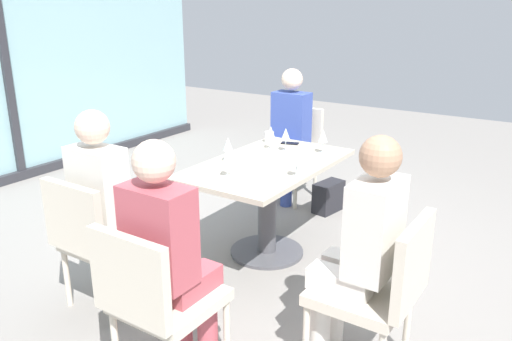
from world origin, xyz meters
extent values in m
plane|color=gray|center=(0.00, 0.00, 0.00)|extent=(12.00, 12.00, 0.00)
cube|color=#8EB7BC|center=(0.00, 3.20, 1.35)|extent=(5.53, 0.03, 2.70)
cube|color=#2D2D33|center=(0.00, 3.17, 1.35)|extent=(0.08, 0.06, 2.70)
cube|color=#2D2D33|center=(0.00, 3.17, 0.05)|extent=(5.53, 0.10, 0.10)
cube|color=#BCB29E|center=(0.00, 0.00, 0.71)|extent=(1.34, 0.79, 0.04)
cylinder|color=#4C4C51|center=(0.00, 0.00, 0.35)|extent=(0.14, 0.14, 0.69)
cylinder|color=#4C4C51|center=(0.00, 0.00, 0.01)|extent=(0.56, 0.56, 0.02)
cube|color=beige|center=(1.10, 0.46, 0.42)|extent=(0.46, 0.46, 0.06)
cube|color=beige|center=(1.35, 0.46, 0.66)|extent=(0.05, 0.46, 0.42)
cylinder|color=beige|center=(0.90, 0.66, 0.20)|extent=(0.04, 0.04, 0.39)
cylinder|color=beige|center=(0.90, 0.26, 0.20)|extent=(0.04, 0.04, 0.39)
cylinder|color=beige|center=(1.30, 0.66, 0.20)|extent=(0.04, 0.04, 0.39)
cylinder|color=beige|center=(1.30, 0.26, 0.20)|extent=(0.04, 0.04, 0.39)
cube|color=beige|center=(-0.81, -1.08, 0.42)|extent=(0.46, 0.46, 0.06)
cube|color=beige|center=(-0.81, -1.33, 0.66)|extent=(0.46, 0.05, 0.42)
cylinder|color=beige|center=(-0.61, -0.88, 0.20)|extent=(0.04, 0.04, 0.39)
cylinder|color=beige|center=(-1.01, -0.88, 0.20)|extent=(0.04, 0.04, 0.39)
cylinder|color=beige|center=(-0.61, -1.28, 0.20)|extent=(0.04, 0.04, 0.39)
cube|color=beige|center=(-1.10, 0.46, 0.42)|extent=(0.46, 0.46, 0.06)
cube|color=beige|center=(-1.35, 0.46, 0.66)|extent=(0.05, 0.46, 0.42)
cylinder|color=beige|center=(-0.90, 0.26, 0.20)|extent=(0.04, 0.04, 0.39)
cylinder|color=beige|center=(-0.90, 0.66, 0.20)|extent=(0.04, 0.04, 0.39)
cylinder|color=beige|center=(-1.30, 0.26, 0.20)|extent=(0.04, 0.04, 0.39)
cylinder|color=beige|center=(-1.30, 0.66, 0.20)|extent=(0.04, 0.04, 0.39)
cube|color=beige|center=(-1.40, -0.31, 0.42)|extent=(0.46, 0.46, 0.06)
cube|color=beige|center=(-1.65, -0.31, 0.66)|extent=(0.05, 0.46, 0.42)
cylinder|color=beige|center=(-1.20, -0.51, 0.20)|extent=(0.04, 0.04, 0.39)
cylinder|color=beige|center=(-1.20, -0.11, 0.20)|extent=(0.04, 0.04, 0.39)
cylinder|color=#384C9E|center=(0.93, 0.55, 0.23)|extent=(0.11, 0.11, 0.45)
cube|color=#384C9E|center=(1.02, 0.55, 0.51)|extent=(0.32, 0.13, 0.11)
cylinder|color=#384C9E|center=(0.93, 0.37, 0.23)|extent=(0.11, 0.11, 0.45)
cube|color=#384C9E|center=(1.02, 0.37, 0.51)|extent=(0.32, 0.13, 0.11)
cube|color=#384C9E|center=(1.15, 0.46, 0.80)|extent=(0.20, 0.34, 0.48)
sphere|color=beige|center=(1.15, 0.46, 1.16)|extent=(0.20, 0.20, 0.20)
cylinder|color=silver|center=(-0.72, -0.90, 0.23)|extent=(0.11, 0.11, 0.45)
cube|color=silver|center=(-0.72, -1.00, 0.51)|extent=(0.13, 0.32, 0.11)
cylinder|color=silver|center=(-0.90, -0.90, 0.23)|extent=(0.11, 0.11, 0.45)
cube|color=silver|center=(-0.90, -1.00, 0.51)|extent=(0.13, 0.32, 0.11)
cube|color=silver|center=(-0.81, -1.13, 0.80)|extent=(0.34, 0.20, 0.48)
sphere|color=tan|center=(-0.81, -1.13, 1.16)|extent=(0.20, 0.20, 0.20)
cylinder|color=silver|center=(-0.93, 0.37, 0.23)|extent=(0.11, 0.11, 0.45)
cube|color=silver|center=(-1.02, 0.37, 0.51)|extent=(0.32, 0.13, 0.11)
cylinder|color=silver|center=(-0.93, 0.55, 0.23)|extent=(0.11, 0.11, 0.45)
cube|color=silver|center=(-1.02, 0.55, 0.51)|extent=(0.32, 0.13, 0.11)
cube|color=silver|center=(-1.15, 0.46, 0.80)|extent=(0.20, 0.34, 0.48)
sphere|color=beige|center=(-1.15, 0.46, 1.16)|extent=(0.20, 0.20, 0.20)
cylinder|color=#B24C56|center=(-1.22, -0.40, 0.23)|extent=(0.11, 0.11, 0.45)
cube|color=#B24C56|center=(-1.32, -0.40, 0.51)|extent=(0.32, 0.13, 0.11)
cylinder|color=#B24C56|center=(-1.22, -0.22, 0.23)|extent=(0.11, 0.11, 0.45)
cube|color=#B24C56|center=(-1.32, -0.22, 0.51)|extent=(0.32, 0.13, 0.11)
cube|color=#B24C56|center=(-1.45, -0.31, 0.80)|extent=(0.20, 0.34, 0.48)
sphere|color=beige|center=(-1.45, -0.31, 1.16)|extent=(0.20, 0.20, 0.20)
cylinder|color=silver|center=(-0.17, -0.33, 0.73)|extent=(0.06, 0.06, 0.00)
cylinder|color=silver|center=(-0.17, -0.33, 0.78)|extent=(0.01, 0.01, 0.08)
cone|color=silver|center=(-0.17, -0.33, 0.87)|extent=(0.07, 0.07, 0.09)
cylinder|color=silver|center=(-0.42, 0.05, 0.73)|extent=(0.06, 0.06, 0.00)
cylinder|color=silver|center=(-0.42, 0.05, 0.78)|extent=(0.01, 0.01, 0.08)
cone|color=silver|center=(-0.42, 0.05, 0.87)|extent=(0.07, 0.07, 0.09)
cylinder|color=silver|center=(0.44, -0.22, 0.73)|extent=(0.06, 0.06, 0.00)
cylinder|color=silver|center=(0.44, -0.22, 0.78)|extent=(0.01, 0.01, 0.08)
cone|color=silver|center=(0.44, -0.22, 0.87)|extent=(0.07, 0.07, 0.09)
cylinder|color=silver|center=(0.32, 0.17, 0.73)|extent=(0.06, 0.06, 0.00)
cylinder|color=silver|center=(0.32, 0.17, 0.78)|extent=(0.01, 0.01, 0.08)
cone|color=silver|center=(0.32, 0.17, 0.87)|extent=(0.07, 0.07, 0.09)
cylinder|color=silver|center=(-0.15, 0.24, 0.73)|extent=(0.06, 0.06, 0.00)
cylinder|color=silver|center=(-0.15, 0.24, 0.78)|extent=(0.01, 0.01, 0.08)
cone|color=silver|center=(-0.15, 0.24, 0.87)|extent=(0.07, 0.07, 0.09)
cylinder|color=silver|center=(0.33, 0.04, 0.73)|extent=(0.06, 0.06, 0.00)
cylinder|color=silver|center=(0.33, 0.04, 0.78)|extent=(0.01, 0.01, 0.08)
cone|color=silver|center=(0.33, 0.04, 0.87)|extent=(0.07, 0.07, 0.09)
cylinder|color=white|center=(0.49, 0.29, 0.78)|extent=(0.08, 0.08, 0.09)
cube|color=black|center=(0.54, 0.12, 0.73)|extent=(0.11, 0.16, 0.01)
cube|color=#232328|center=(1.02, -0.02, 0.14)|extent=(0.32, 0.21, 0.28)
camera|label=1|loc=(-3.03, -1.90, 1.84)|focal=36.14mm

